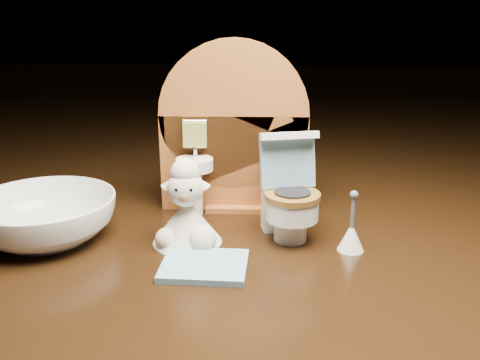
{
  "coord_description": "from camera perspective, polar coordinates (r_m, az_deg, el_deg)",
  "views": [
    {
      "loc": [
        0.02,
        -0.39,
        0.18
      ],
      "look_at": [
        0.01,
        0.01,
        0.05
      ],
      "focal_mm": 40.0,
      "sensor_mm": 36.0,
      "label": 1
    }
  ],
  "objects": [
    {
      "name": "bath_mat",
      "position": [
        0.38,
        -3.83,
        -9.12
      ],
      "size": [
        0.06,
        0.05,
        0.0
      ],
      "primitive_type": "cube",
      "rotation": [
        0.0,
        0.0,
        -0.05
      ],
      "color": "#6F9DB1",
      "rests_on": "ground"
    },
    {
      "name": "toilet_brush",
      "position": [
        0.41,
        11.79,
        -5.75
      ],
      "size": [
        0.02,
        0.02,
        0.05
      ],
      "color": "white",
      "rests_on": "ground"
    },
    {
      "name": "ceramic_bowl",
      "position": [
        0.45,
        -20.1,
        -3.87
      ],
      "size": [
        0.12,
        0.12,
        0.03
      ],
      "primitive_type": "imported",
      "rotation": [
        0.0,
        0.0,
        0.05
      ],
      "color": "white",
      "rests_on": "ground"
    },
    {
      "name": "toy_toilet",
      "position": [
        0.42,
        5.2,
        -2.05
      ],
      "size": [
        0.05,
        0.06,
        0.09
      ],
      "rotation": [
        0.0,
        0.0,
        0.21
      ],
      "color": "white",
      "rests_on": "ground"
    },
    {
      "name": "backdrop_panel",
      "position": [
        0.47,
        -0.76,
        4.57
      ],
      "size": [
        0.13,
        0.05,
        0.15
      ],
      "color": "#9F5724",
      "rests_on": "ground"
    },
    {
      "name": "plush_lamb",
      "position": [
        0.41,
        -5.7,
        -3.63
      ],
      "size": [
        0.05,
        0.05,
        0.07
      ],
      "rotation": [
        0.0,
        0.0,
        0.03
      ],
      "color": "beige",
      "rests_on": "ground"
    }
  ]
}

